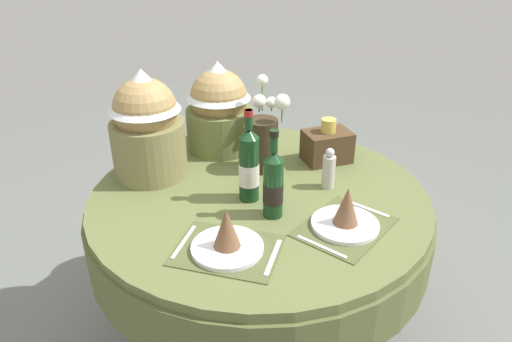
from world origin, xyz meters
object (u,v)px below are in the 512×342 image
place_setting_left (227,239)px  woven_basket_side_right (327,145)px  wine_bottle_centre (249,165)px  pepper_mill (329,170)px  place_setting_right (346,216)px  flower_vase (263,138)px  wine_bottle_left (273,184)px  gift_tub_back_centre (219,104)px  gift_tub_back_left (146,121)px  dining_table (259,222)px

place_setting_left → woven_basket_side_right: 0.79m
wine_bottle_centre → pepper_mill: 0.34m
pepper_mill → place_setting_right: bearing=-105.0°
flower_vase → pepper_mill: 0.32m
wine_bottle_left → gift_tub_back_centre: 0.64m
pepper_mill → gift_tub_back_left: gift_tub_back_left is taller
wine_bottle_left → dining_table: bearing=87.4°
gift_tub_back_centre → place_setting_right: bearing=-73.9°
gift_tub_back_centre → dining_table: bearing=-86.7°
pepper_mill → wine_bottle_centre: bearing=176.2°
place_setting_right → flower_vase: 0.55m
dining_table → flower_vase: bearing=65.1°
wine_bottle_left → woven_basket_side_right: bearing=40.9°
place_setting_right → place_setting_left: bearing=178.7°
place_setting_right → wine_bottle_centre: bearing=130.2°
gift_tub_back_left → gift_tub_back_centre: (0.35, 0.16, -0.02)m
flower_vase → wine_bottle_left: flower_vase is taller
place_setting_left → pepper_mill: bearing=28.1°
pepper_mill → gift_tub_back_centre: size_ratio=0.42×
flower_vase → pepper_mill: flower_vase is taller
dining_table → pepper_mill: 0.36m
woven_basket_side_right → wine_bottle_left: bearing=-139.1°
place_setting_left → gift_tub_back_left: 0.67m
dining_table → flower_vase: flower_vase is taller
wine_bottle_centre → dining_table: bearing=30.8°
place_setting_right → woven_basket_side_right: bearing=70.2°
flower_vase → woven_basket_side_right: size_ratio=1.92×
flower_vase → wine_bottle_centre: size_ratio=1.06×
dining_table → gift_tub_back_centre: 0.59m
wine_bottle_centre → gift_tub_back_centre: gift_tub_back_centre is taller
flower_vase → wine_bottle_centre: bearing=-122.1°
dining_table → place_setting_right: 0.43m
gift_tub_back_left → place_setting_left: bearing=-76.6°
place_setting_left → gift_tub_back_left: size_ratio=0.93×
pepper_mill → gift_tub_back_centre: 0.61m
gift_tub_back_centre → gift_tub_back_left: bearing=-155.7°
place_setting_left → gift_tub_back_centre: gift_tub_back_centre is taller
wine_bottle_centre → pepper_mill: bearing=-3.8°
place_setting_right → wine_bottle_centre: 0.41m
flower_vase → gift_tub_back_centre: size_ratio=0.93×
place_setting_left → woven_basket_side_right: bearing=38.8°
wine_bottle_centre → gift_tub_back_centre: 0.50m
place_setting_right → pepper_mill: bearing=75.0°
flower_vase → gift_tub_back_centre: (-0.12, 0.27, 0.07)m
wine_bottle_left → wine_bottle_centre: wine_bottle_centre is taller
place_setting_left → gift_tub_back_left: gift_tub_back_left is taller
flower_vase → gift_tub_back_centre: 0.30m
dining_table → place_setting_right: (0.20, -0.33, 0.19)m
gift_tub_back_centre → pepper_mill: bearing=-59.4°
flower_vase → gift_tub_back_left: size_ratio=0.85×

